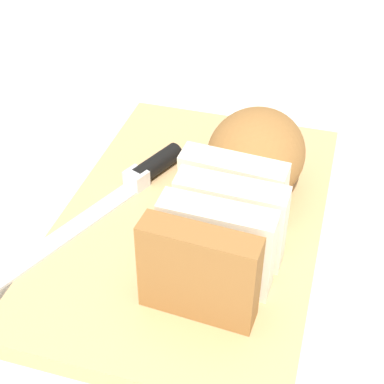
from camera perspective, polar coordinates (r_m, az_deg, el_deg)
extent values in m
plane|color=silver|center=(0.60, 0.00, -3.74)|extent=(3.00, 3.00, 0.00)
cube|color=tan|center=(0.59, 0.00, -3.02)|extent=(0.39, 0.26, 0.02)
ellipsoid|color=#996633|center=(0.60, 6.31, 3.77)|extent=(0.12, 0.10, 0.09)
cube|color=#F2E8CC|center=(0.54, 4.02, -0.41)|extent=(0.04, 0.10, 0.09)
cube|color=#F2E8CC|center=(0.52, 3.80, -2.86)|extent=(0.03, 0.10, 0.09)
cube|color=#F2E8CC|center=(0.49, 2.42, -5.33)|extent=(0.03, 0.10, 0.09)
cube|color=#996633|center=(0.47, 0.65, -7.98)|extent=(0.03, 0.10, 0.09)
cube|color=silver|center=(0.57, -13.20, -4.66)|extent=(0.21, 0.10, 0.00)
cylinder|color=black|center=(0.64, -3.48, 2.76)|extent=(0.07, 0.04, 0.02)
cube|color=silver|center=(0.62, -5.49, 1.30)|extent=(0.03, 0.03, 0.02)
sphere|color=#A8753D|center=(0.61, -2.21, 0.15)|extent=(0.00, 0.00, 0.00)
sphere|color=#A8753D|center=(0.57, 0.51, -3.14)|extent=(0.00, 0.00, 0.00)
sphere|color=#A8753D|center=(0.65, 0.81, 2.72)|extent=(0.00, 0.00, 0.00)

